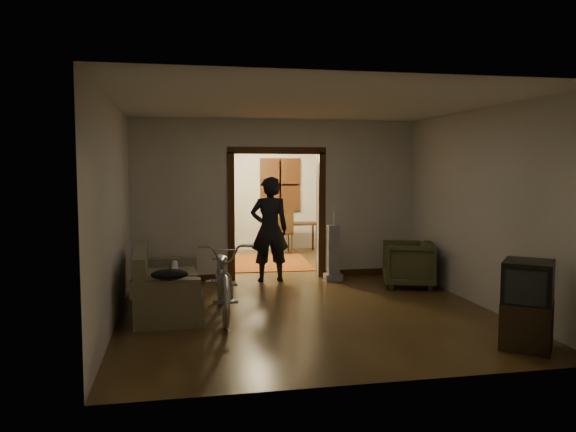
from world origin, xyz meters
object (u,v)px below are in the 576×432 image
object	(u,v)px
locker	(200,215)
desk	(298,237)
sofa	(167,280)
armchair	(408,264)
person	(269,229)
bicycle	(224,277)

from	to	relation	value
locker	desk	world-z (taller)	locker
sofa	locker	distance (m)	5.22
sofa	locker	world-z (taller)	locker
armchair	person	size ratio (longest dim) A/B	0.46
person	locker	world-z (taller)	person
person	desk	size ratio (longest dim) A/B	2.00
bicycle	desk	bearing A→B (deg)	69.15
desk	sofa	bearing A→B (deg)	-106.65
locker	sofa	bearing A→B (deg)	-96.64
bicycle	desk	distance (m)	5.75
armchair	bicycle	bearing A→B (deg)	-50.72
armchair	desk	world-z (taller)	armchair
bicycle	desk	world-z (taller)	bicycle
desk	person	bearing A→B (deg)	-96.59
desk	locker	bearing A→B (deg)	-171.44
person	sofa	bearing A→B (deg)	44.12
armchair	desk	distance (m)	4.22
armchair	locker	world-z (taller)	locker
bicycle	locker	bearing A→B (deg)	92.23
person	desk	distance (m)	3.51
sofa	person	bearing A→B (deg)	42.98
armchair	desk	bearing A→B (deg)	-148.60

